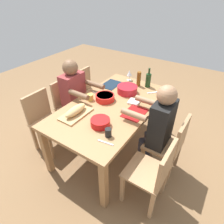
{
  "coord_description": "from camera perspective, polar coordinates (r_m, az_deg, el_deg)",
  "views": [
    {
      "loc": [
        1.71,
        1.14,
        2.06
      ],
      "look_at": [
        0.0,
        0.0,
        0.63
      ],
      "focal_mm": 30.65,
      "sensor_mm": 36.0,
      "label": 1
    }
  ],
  "objects": [
    {
      "name": "wine_bottle",
      "position": [
        2.89,
        10.75,
        9.37
      ],
      "size": [
        0.08,
        0.08,
        0.29
      ],
      "color": "#193819",
      "rests_on": "dining_table"
    },
    {
      "name": "placemat_far_center",
      "position": [
        2.31,
        6.82,
        -0.25
      ],
      "size": [
        0.32,
        0.23,
        0.01
      ],
      "primitive_type": "cube",
      "color": "maroon",
      "rests_on": "dining_table"
    },
    {
      "name": "chair_near_right",
      "position": [
        2.8,
        -19.55,
        -1.81
      ],
      "size": [
        0.4,
        0.4,
        0.85
      ],
      "color": "#A87F56",
      "rests_on": "ground_plane"
    },
    {
      "name": "serving_bowl_fruit",
      "position": [
        2.7,
        4.64,
        6.83
      ],
      "size": [
        0.28,
        0.28,
        0.1
      ],
      "color": "#B21923",
      "rests_on": "dining_table"
    },
    {
      "name": "beer_bottle",
      "position": [
        2.89,
        7.98,
        9.72
      ],
      "size": [
        0.06,
        0.06,
        0.22
      ],
      "primitive_type": "cylinder",
      "color": "brown",
      "rests_on": "dining_table"
    },
    {
      "name": "chair_far_center",
      "position": [
        2.35,
        16.92,
        -9.2
      ],
      "size": [
        0.4,
        0.4,
        0.85
      ],
      "color": "#A87F56",
      "rests_on": "ground_plane"
    },
    {
      "name": "cup_near_center",
      "position": [
        2.54,
        -6.52,
        4.4
      ],
      "size": [
        0.08,
        0.08,
        0.09
      ],
      "primitive_type": "cylinder",
      "color": "gold",
      "rests_on": "dining_table"
    },
    {
      "name": "diner_near_center",
      "position": [
        2.81,
        -10.75,
        5.18
      ],
      "size": [
        0.41,
        0.53,
        1.2
      ],
      "color": "#2D2D38",
      "rests_on": "ground_plane"
    },
    {
      "name": "cutting_board",
      "position": [
        2.3,
        -10.67,
        -0.61
      ],
      "size": [
        0.4,
        0.22,
        0.02
      ],
      "primitive_type": "cube",
      "rotation": [
        0.0,
        0.0,
        -0.0
      ],
      "color": "tan",
      "rests_on": "dining_table"
    },
    {
      "name": "ground_plane",
      "position": [
        2.91,
        0.0,
        -10.22
      ],
      "size": [
        8.0,
        8.0,
        0.0
      ],
      "primitive_type": "plane",
      "color": "brown"
    },
    {
      "name": "serving_bowl_salad",
      "position": [
        2.52,
        -2.11,
        4.46
      ],
      "size": [
        0.25,
        0.25,
        0.08
      ],
      "color": "red",
      "rests_on": "dining_table"
    },
    {
      "name": "placemat_near_left",
      "position": [
        2.94,
        -0.27,
        8.23
      ],
      "size": [
        0.32,
        0.23,
        0.01
      ],
      "primitive_type": "cube",
      "color": "#142333",
      "rests_on": "dining_table"
    },
    {
      "name": "dining_table",
      "position": [
        2.49,
        0.0,
        0.53
      ],
      "size": [
        1.71,
        0.98,
        0.74
      ],
      "color": "#9E7044",
      "rests_on": "ground_plane"
    },
    {
      "name": "cup_far_right",
      "position": [
        1.94,
        -1.14,
        -6.17
      ],
      "size": [
        0.07,
        0.07,
        0.1
      ],
      "primitive_type": "cylinder",
      "color": "black",
      "rests_on": "dining_table"
    },
    {
      "name": "napkin_stack",
      "position": [
        2.5,
        6.6,
        3.04
      ],
      "size": [
        0.16,
        0.16,
        0.02
      ],
      "primitive_type": "cube",
      "rotation": [
        0.0,
        0.0,
        0.17
      ],
      "color": "white",
      "rests_on": "dining_table"
    },
    {
      "name": "diner_far_center",
      "position": [
        2.25,
        13.47,
        -3.61
      ],
      "size": [
        0.41,
        0.53,
        1.2
      ],
      "color": "#2D2D38",
      "rests_on": "ground_plane"
    },
    {
      "name": "chair_near_center",
      "position": [
        3.04,
        -12.86,
        2.56
      ],
      "size": [
        0.4,
        0.4,
        0.85
      ],
      "color": "#A87F56",
      "rests_on": "ground_plane"
    },
    {
      "name": "fork_near_center",
      "position": [
        2.71,
        -4.19,
        5.62
      ],
      "size": [
        0.04,
        0.17,
        0.01
      ],
      "primitive_type": "cube",
      "rotation": [
        0.0,
        0.0,
        0.12
      ],
      "color": "silver",
      "rests_on": "dining_table"
    },
    {
      "name": "chair_far_right",
      "position": [
        2.03,
        12.33,
        -17.15
      ],
      "size": [
        0.4,
        0.4,
        0.85
      ],
      "color": "#A87F56",
      "rests_on": "ground_plane"
    },
    {
      "name": "chair_near_left",
      "position": [
        3.32,
        -7.21,
        6.2
      ],
      "size": [
        0.4,
        0.4,
        0.85
      ],
      "color": "#A87F56",
      "rests_on": "ground_plane"
    },
    {
      "name": "serving_bowl_greens",
      "position": [
        2.08,
        -3.51,
        -2.98
      ],
      "size": [
        0.21,
        0.21,
        0.08
      ],
      "color": "red",
      "rests_on": "dining_table"
    },
    {
      "name": "bread_loaf",
      "position": [
        2.27,
        -10.82,
        0.52
      ],
      "size": [
        0.32,
        0.11,
        0.09
      ],
      "primitive_type": "ellipsoid",
      "rotation": [
        0.0,
        0.0,
        -0.0
      ],
      "color": "tan",
      "rests_on": "cutting_board"
    },
    {
      "name": "carving_knife",
      "position": [
        2.79,
        12.63,
        5.75
      ],
      "size": [
        0.18,
        0.18,
        0.01
      ],
      "primitive_type": "cube",
      "rotation": [
        0.0,
        0.0,
        2.39
      ],
      "color": "silver",
      "rests_on": "dining_table"
    },
    {
      "name": "fork_far_right",
      "position": [
        1.9,
        -1.95,
        -9.09
      ],
      "size": [
        0.04,
        0.17,
        0.01
      ],
      "primitive_type": "cube",
      "rotation": [
        0.0,
        0.0,
        0.14
      ],
      "color": "silver",
      "rests_on": "dining_table"
    },
    {
      "name": "wine_glass",
      "position": [
        3.04,
        5.22,
        11.37
      ],
      "size": [
        0.08,
        0.08,
        0.17
      ],
      "color": "silver",
      "rests_on": "dining_table"
    }
  ]
}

